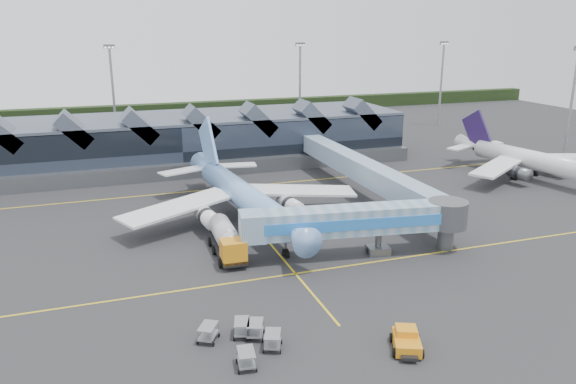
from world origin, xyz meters
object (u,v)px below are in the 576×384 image
object	(u,v)px
regional_jet	(526,159)
fuel_truck	(226,238)
pushback_tug	(407,341)
main_airliner	(241,194)
jet_bridge	(370,221)

from	to	relation	value
regional_jet	fuel_truck	size ratio (longest dim) A/B	2.89
regional_jet	pushback_tug	world-z (taller)	regional_jet
main_airliner	jet_bridge	bearing A→B (deg)	-63.20
main_airliner	fuel_truck	world-z (taller)	main_airliner
regional_jet	pushback_tug	distance (m)	65.05
main_airliner	pushback_tug	world-z (taller)	main_airliner
jet_bridge	fuel_truck	bearing A→B (deg)	168.65
pushback_tug	regional_jet	bearing A→B (deg)	63.96
main_airliner	pushback_tug	distance (m)	37.34
main_airliner	fuel_truck	distance (m)	12.68
fuel_truck	pushback_tug	distance (m)	27.18
regional_jet	fuel_truck	distance (m)	61.42
main_airliner	pushback_tug	size ratio (longest dim) A/B	9.21
jet_bridge	pushback_tug	size ratio (longest dim) A/B	6.30
fuel_truck	main_airliner	bearing A→B (deg)	68.72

